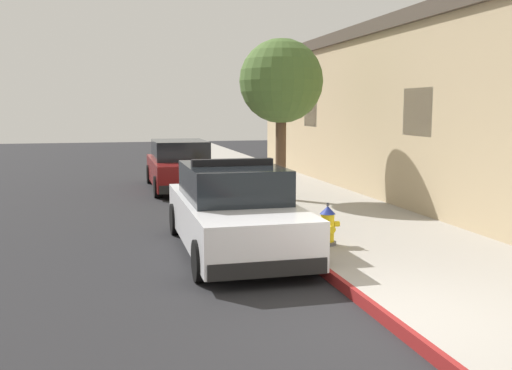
# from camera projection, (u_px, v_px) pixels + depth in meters

# --- Properties ---
(ground_plane) EXTENTS (29.77, 60.00, 0.20)m
(ground_plane) POSITION_uv_depth(u_px,v_px,m) (75.00, 210.00, 15.36)
(ground_plane) COLOR #232326
(sidewalk_pavement) EXTENTS (3.68, 60.00, 0.17)m
(sidewalk_pavement) POSITION_uv_depth(u_px,v_px,m) (291.00, 195.00, 16.77)
(sidewalk_pavement) COLOR #9E9991
(sidewalk_pavement) RESTS_ON ground
(curb_painted_edge) EXTENTS (0.08, 60.00, 0.17)m
(curb_painted_edge) POSITION_uv_depth(u_px,v_px,m) (228.00, 198.00, 16.32)
(curb_painted_edge) COLOR maroon
(curb_painted_edge) RESTS_ON ground
(police_cruiser) EXTENTS (1.94, 4.84, 1.68)m
(police_cruiser) POSITION_uv_depth(u_px,v_px,m) (233.00, 211.00, 10.50)
(police_cruiser) COLOR white
(police_cruiser) RESTS_ON ground
(parked_car_silver_ahead) EXTENTS (1.94, 4.84, 1.56)m
(parked_car_silver_ahead) POSITION_uv_depth(u_px,v_px,m) (180.00, 166.00, 18.66)
(parked_car_silver_ahead) COLOR maroon
(parked_car_silver_ahead) RESTS_ON ground
(fire_hydrant) EXTENTS (0.44, 0.40, 0.76)m
(fire_hydrant) POSITION_uv_depth(u_px,v_px,m) (328.00, 226.00, 10.29)
(fire_hydrant) COLOR #4C4C51
(fire_hydrant) RESTS_ON sidewalk_pavement
(street_tree) EXTENTS (2.20, 2.20, 4.23)m
(street_tree) POSITION_uv_depth(u_px,v_px,m) (281.00, 82.00, 15.16)
(street_tree) COLOR brown
(street_tree) RESTS_ON sidewalk_pavement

